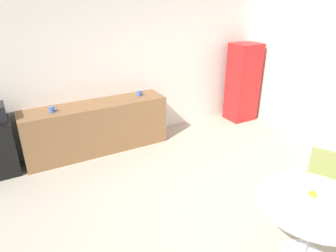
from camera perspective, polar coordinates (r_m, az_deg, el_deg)
ground_plane at (r=4.10m, az=10.08°, el=-17.28°), size 6.00×6.00×0.00m
wall_back at (r=5.87m, az=-7.80°, el=10.11°), size 6.00×0.10×2.60m
counter_block at (r=5.59m, az=-13.26°, el=-0.25°), size 2.53×0.60×0.90m
locker_cabinet at (r=6.96m, az=13.95°, el=7.98°), size 0.60×0.50×1.70m
round_table at (r=3.55m, az=25.48°, el=-14.50°), size 1.13×1.13×0.74m
chair_olive at (r=4.43m, az=27.19°, el=-8.17°), size 0.57×0.57×0.83m
fruit_bowl at (r=3.46m, az=25.64°, el=-12.05°), size 0.24×0.24×0.11m
mug_white at (r=5.23m, az=-21.09°, el=2.93°), size 0.13×0.08×0.09m
mug_green at (r=5.70m, az=-5.47°, el=6.15°), size 0.13×0.08×0.09m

